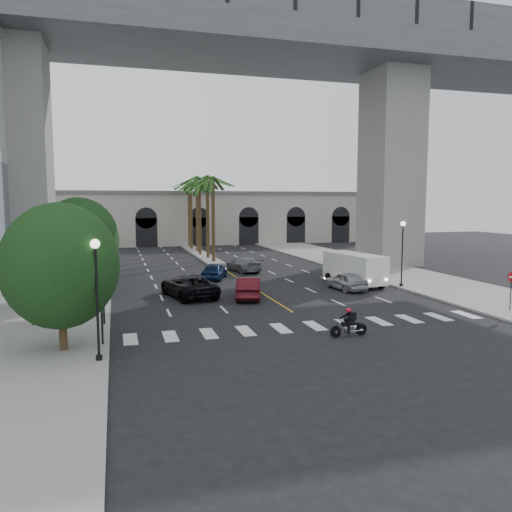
% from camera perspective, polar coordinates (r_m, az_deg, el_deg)
% --- Properties ---
extents(ground, '(140.00, 140.00, 0.00)m').
position_cam_1_polar(ground, '(29.64, 5.60, -7.25)').
color(ground, black).
rests_on(ground, ground).
extents(sidewalk_left, '(8.00, 100.00, 0.15)m').
position_cam_1_polar(sidewalk_left, '(42.59, -21.60, -3.41)').
color(sidewalk_left, gray).
rests_on(sidewalk_left, ground).
extents(sidewalk_right, '(8.00, 100.00, 0.15)m').
position_cam_1_polar(sidewalk_right, '(49.49, 15.49, -1.90)').
color(sidewalk_right, gray).
rests_on(sidewalk_right, ground).
extents(median, '(2.00, 24.00, 0.20)m').
position_cam_1_polar(median, '(66.02, -6.52, 0.31)').
color(median, gray).
rests_on(median, ground).
extents(pier_building, '(71.00, 10.50, 8.50)m').
position_cam_1_polar(pier_building, '(82.53, -8.47, 4.37)').
color(pier_building, beige).
rests_on(pier_building, ground).
extents(bridge, '(75.00, 13.00, 26.00)m').
position_cam_1_polar(bridge, '(52.08, 0.19, 19.14)').
color(bridge, gray).
rests_on(bridge, ground).
extents(palm_a, '(3.20, 3.20, 10.30)m').
position_cam_1_polar(palm_a, '(55.86, -4.95, 8.49)').
color(palm_a, '#47331E').
rests_on(palm_a, ground).
extents(palm_b, '(3.20, 3.20, 10.60)m').
position_cam_1_polar(palm_b, '(59.82, -5.59, 8.60)').
color(palm_b, '#47331E').
rests_on(palm_b, ground).
extents(palm_c, '(3.20, 3.20, 10.10)m').
position_cam_1_polar(palm_c, '(63.69, -6.50, 8.03)').
color(palm_c, '#47331E').
rests_on(palm_c, ground).
extents(palm_d, '(3.20, 3.20, 10.90)m').
position_cam_1_polar(palm_d, '(67.72, -6.77, 8.55)').
color(palm_d, '#47331E').
rests_on(palm_d, ground).
extents(palm_e, '(3.20, 3.20, 10.40)m').
position_cam_1_polar(palm_e, '(71.61, -7.47, 8.04)').
color(palm_e, '#47331E').
rests_on(palm_e, ground).
extents(palm_f, '(3.20, 3.20, 10.70)m').
position_cam_1_polar(palm_f, '(75.62, -7.70, 8.15)').
color(palm_f, '#47331E').
rests_on(palm_f, ground).
extents(street_tree_near, '(5.20, 5.20, 6.89)m').
position_cam_1_polar(street_tree_near, '(24.10, -21.46, -1.06)').
color(street_tree_near, '#382616').
rests_on(street_tree_near, ground).
extents(street_tree_mid, '(5.44, 5.44, 7.21)m').
position_cam_1_polar(street_tree_mid, '(36.99, -19.54, 1.72)').
color(street_tree_mid, '#382616').
rests_on(street_tree_mid, ground).
extents(street_tree_far, '(5.04, 5.04, 6.68)m').
position_cam_1_polar(street_tree_far, '(48.96, -18.64, 2.41)').
color(street_tree_far, '#382616').
rests_on(street_tree_far, ground).
extents(lamp_post_left_near, '(0.40, 0.40, 5.35)m').
position_cam_1_polar(lamp_post_left_near, '(22.13, -17.75, -3.64)').
color(lamp_post_left_near, black).
rests_on(lamp_post_left_near, ground).
extents(lamp_post_left_far, '(0.40, 0.40, 5.35)m').
position_cam_1_polar(lamp_post_left_far, '(42.97, -16.86, 1.07)').
color(lamp_post_left_far, black).
rests_on(lamp_post_left_far, ground).
extents(lamp_post_right, '(0.40, 0.40, 5.35)m').
position_cam_1_polar(lamp_post_right, '(41.33, 16.38, 0.89)').
color(lamp_post_right, black).
rests_on(lamp_post_right, ground).
extents(traffic_signal_near, '(0.25, 0.18, 3.65)m').
position_cam_1_polar(traffic_signal_near, '(24.71, -17.28, -4.29)').
color(traffic_signal_near, black).
rests_on(traffic_signal_near, ground).
extents(traffic_signal_far, '(0.25, 0.18, 3.65)m').
position_cam_1_polar(traffic_signal_far, '(28.66, -17.09, -2.85)').
color(traffic_signal_far, black).
rests_on(traffic_signal_far, ground).
extents(motorcycle_rider, '(2.09, 0.56, 1.50)m').
position_cam_1_polar(motorcycle_rider, '(26.29, 10.67, -7.57)').
color(motorcycle_rider, black).
rests_on(motorcycle_rider, ground).
extents(car_a, '(2.21, 4.38, 1.43)m').
position_cam_1_polar(car_a, '(39.64, 10.22, -2.82)').
color(car_a, '#A1A0A5').
rests_on(car_a, ground).
extents(car_b, '(2.94, 4.98, 1.55)m').
position_cam_1_polar(car_b, '(35.66, -0.83, -3.64)').
color(car_b, '#460E16').
rests_on(car_b, ground).
extents(car_c, '(4.02, 6.41, 1.65)m').
position_cam_1_polar(car_c, '(36.52, -7.71, -3.38)').
color(car_c, black).
rests_on(car_c, ground).
extents(car_d, '(2.90, 5.29, 1.45)m').
position_cam_1_polar(car_d, '(49.19, -1.41, -0.95)').
color(car_d, slate).
rests_on(car_d, ground).
extents(car_e, '(3.30, 4.70, 1.49)m').
position_cam_1_polar(car_e, '(44.51, -4.78, -1.72)').
color(car_e, '#10244D').
rests_on(car_e, ground).
extents(cargo_van, '(3.20, 6.40, 2.61)m').
position_cam_1_polar(cargo_van, '(41.96, 11.22, -1.32)').
color(cargo_van, white).
rests_on(cargo_van, ground).
extents(pedestrian_a, '(0.66, 0.45, 1.76)m').
position_cam_1_polar(pedestrian_a, '(30.06, -23.86, -5.57)').
color(pedestrian_a, black).
rests_on(pedestrian_a, sidewalk_left).
extents(do_not_enter_sign, '(0.63, 0.09, 2.57)m').
position_cam_1_polar(do_not_enter_sign, '(34.78, 27.15, -2.77)').
color(do_not_enter_sign, black).
rests_on(do_not_enter_sign, ground).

